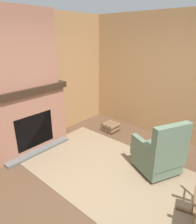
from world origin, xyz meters
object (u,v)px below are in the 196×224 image
object	(u,v)px
armchair	(159,154)
decorative_plate_on_mantel	(20,81)
storage_case	(49,77)
firewood_stack	(111,127)
oil_lamp_vase	(5,84)

from	to	relation	value
armchair	decorative_plate_on_mantel	bearing A→B (deg)	49.08
storage_case	firewood_stack	bearing A→B (deg)	54.29
armchair	oil_lamp_vase	distance (m)	2.87
armchair	storage_case	xyz separation A→B (m)	(-2.34, -0.38, 1.02)
firewood_stack	storage_case	bearing A→B (deg)	-125.71
storage_case	decorative_plate_on_mantel	bearing A→B (deg)	-91.82
oil_lamp_vase	storage_case	bearing A→B (deg)	89.99
oil_lamp_vase	storage_case	world-z (taller)	oil_lamp_vase
oil_lamp_vase	firewood_stack	bearing A→B (deg)	68.63
firewood_stack	storage_case	world-z (taller)	storage_case
armchair	storage_case	world-z (taller)	storage_case
firewood_stack	oil_lamp_vase	size ratio (longest dim) A/B	1.18
firewood_stack	storage_case	xyz separation A→B (m)	(-0.78, -1.09, 1.27)
firewood_stack	storage_case	distance (m)	1.85
firewood_stack	decorative_plate_on_mantel	distance (m)	2.30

